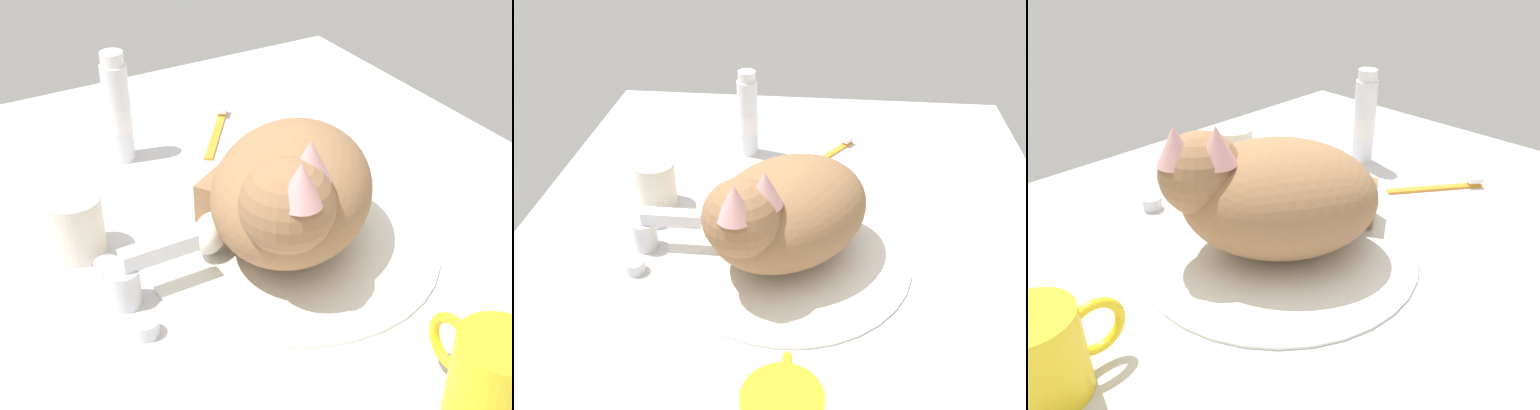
% 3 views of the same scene
% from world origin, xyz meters
% --- Properties ---
extents(ground_plane, '(1.10, 0.83, 0.03)m').
position_xyz_m(ground_plane, '(0.00, 0.00, -0.01)').
color(ground_plane, silver).
extents(sink_basin, '(0.34, 0.34, 0.01)m').
position_xyz_m(sink_basin, '(0.00, 0.00, 0.00)').
color(sink_basin, silver).
rests_on(sink_basin, ground_plane).
extents(faucet, '(0.14, 0.10, 0.06)m').
position_xyz_m(faucet, '(0.00, 0.19, 0.03)').
color(faucet, silver).
rests_on(faucet, ground_plane).
extents(cat, '(0.30, 0.29, 0.17)m').
position_xyz_m(cat, '(-0.01, 0.01, 0.08)').
color(cat, '#936B47').
rests_on(cat, sink_basin).
extents(rinse_cup, '(0.06, 0.06, 0.07)m').
position_xyz_m(rinse_cup, '(0.11, 0.22, 0.04)').
color(rinse_cup, silver).
rests_on(rinse_cup, ground_plane).
extents(toothpaste_bottle, '(0.04, 0.04, 0.16)m').
position_xyz_m(toothpaste_bottle, '(0.29, 0.09, 0.07)').
color(toothpaste_bottle, white).
rests_on(toothpaste_bottle, ground_plane).
extents(toothbrush, '(0.13, 0.10, 0.02)m').
position_xyz_m(toothbrush, '(0.29, -0.06, 0.01)').
color(toothbrush, orange).
rests_on(toothbrush, ground_plane).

